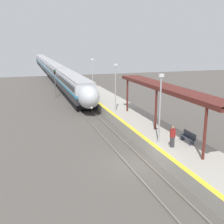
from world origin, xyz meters
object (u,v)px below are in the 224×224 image
train (51,67)px  lamppost_far (92,74)px  lamppost_near (160,104)px  lamppost_mid (115,85)px  platform_bench (188,137)px  person_waiting (173,136)px  railway_signal (55,81)px

train → lamppost_far: (2.41, -37.33, 1.92)m
lamppost_near → lamppost_mid: same height
platform_bench → person_waiting: size_ratio=1.04×
railway_signal → lamppost_mid: bearing=-73.1°
lamppost_near → platform_bench: bearing=-19.7°
person_waiting → railway_signal: bearing=100.8°
lamppost_mid → lamppost_near: bearing=-90.0°
railway_signal → lamppost_near: lamppost_near is taller
train → platform_bench: train is taller
train → lamppost_near: 59.16m
lamppost_mid → lamppost_far: same height
platform_bench → lamppost_mid: 12.15m
lamppost_near → lamppost_mid: bearing=90.0°
railway_signal → lamppost_far: 7.39m
person_waiting → lamppost_far: bearing=91.2°
lamppost_near → lamppost_mid: (0.00, 10.88, 0.00)m
train → railway_signal: bearing=-94.5°
railway_signal → lamppost_far: (4.94, -5.32, 1.39)m
lamppost_far → railway_signal: bearing=132.9°
lamppost_far → lamppost_near: bearing=-90.0°
person_waiting → lamppost_mid: size_ratio=0.30×
person_waiting → lamppost_far: size_ratio=0.30×
platform_bench → lamppost_far: lamppost_far is taller
train → lamppost_far: 37.46m
train → lamppost_far: size_ratio=17.29×
lamppost_near → lamppost_far: (0.00, 21.75, 0.00)m
lamppost_mid → lamppost_far: (0.00, 10.88, 0.00)m
lamppost_far → lamppost_mid: bearing=-90.0°
train → lamppost_near: size_ratio=17.29×
platform_bench → lamppost_far: size_ratio=0.32×
person_waiting → lamppost_mid: lamppost_mid is taller
person_waiting → railway_signal: railway_signal is taller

